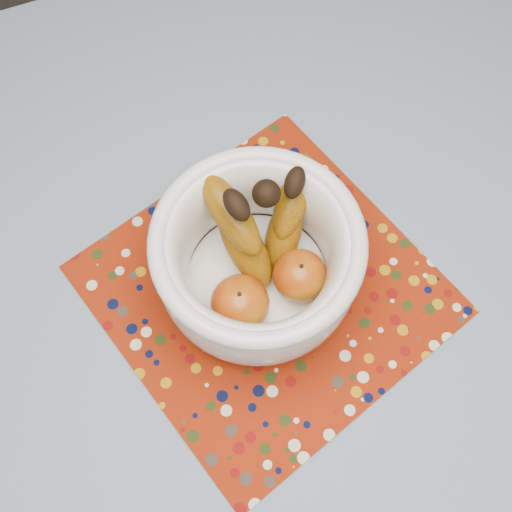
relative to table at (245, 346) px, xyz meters
name	(u,v)px	position (x,y,z in m)	size (l,w,h in m)	color
table	(245,346)	(0.00, 0.00, 0.00)	(1.20, 1.20, 0.75)	brown
tablecloth	(244,331)	(0.00, 0.00, 0.08)	(1.32, 1.32, 0.01)	slate
placemat	(266,289)	(0.05, 0.04, 0.09)	(0.40, 0.40, 0.00)	maroon
fruit_bowl	(261,252)	(0.05, 0.06, 0.18)	(0.27, 0.26, 0.19)	white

